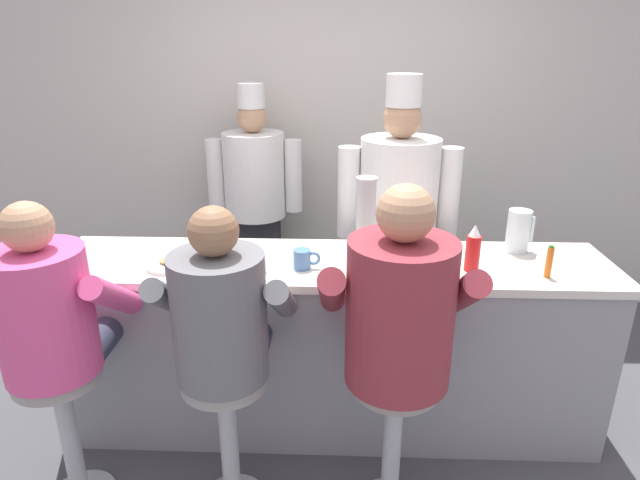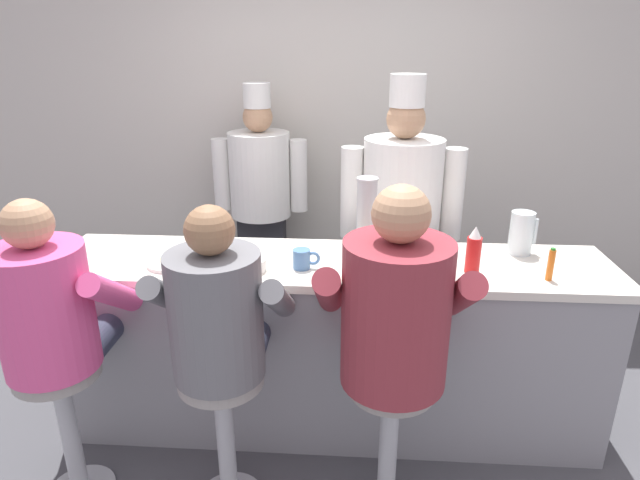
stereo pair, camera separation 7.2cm
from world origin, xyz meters
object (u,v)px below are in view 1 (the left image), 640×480
Objects in this scene: ketchup_bottle_red at (473,249)px; mustard_bottle_yellow at (362,258)px; water_pitcher_clear at (518,231)px; cook_in_whites_near at (255,195)px; cup_stack_steel at (366,217)px; diner_seated_grey at (222,327)px; diner_seated_maroon at (398,320)px; coffee_mug_blue at (303,259)px; cook_in_whites_far at (397,218)px; cereal_bowl at (250,266)px; napkin_dispenser_chrome at (428,265)px; breakfast_plate at (171,264)px; hot_sauce_bottle_orange at (549,262)px; diner_seated_pink at (51,322)px.

ketchup_bottle_red is 0.54m from mustard_bottle_yellow.
cook_in_whites_near reaches higher than water_pitcher_clear.
diner_seated_grey reaches higher than cup_stack_steel.
water_pitcher_clear is 0.15× the size of diner_seated_maroon.
coffee_mug_blue is 0.84m from cook_in_whites_far.
cereal_bowl is at bearing -157.52° from cup_stack_steel.
cereal_bowl is 1.06× the size of napkin_dispenser_chrome.
cook_in_whites_far reaches higher than napkin_dispenser_chrome.
breakfast_plate is 1.33m from cook_in_whites_far.
hot_sauce_bottle_orange is at bearing -11.09° from ketchup_bottle_red.
diner_seated_pink is 1.01× the size of diner_seated_grey.
mustard_bottle_yellow is 0.96× the size of water_pitcher_clear.
diner_seated_maroon reaches higher than ketchup_bottle_red.
hot_sauce_bottle_orange is 0.71× the size of water_pitcher_clear.
water_pitcher_clear is at bearing -34.46° from cook_in_whites_near.
ketchup_bottle_red reaches higher than breakfast_plate.
diner_seated_grey is (-1.09, -0.48, -0.16)m from ketchup_bottle_red.
water_pitcher_clear is at bearing 35.91° from napkin_dispenser_chrome.
cook_in_whites_far is at bearing 52.44° from coffee_mug_blue.
diner_seated_pink is 0.83× the size of cook_in_whites_near.
ketchup_bottle_red is 0.16× the size of diner_seated_grey.
diner_seated_maroon reaches higher than cereal_bowl.
cook_in_whites_near reaches higher than cereal_bowl.
breakfast_plate is 0.17× the size of diner_seated_pink.
cook_in_whites_near reaches higher than napkin_dispenser_chrome.
diner_seated_grey is at bearing -179.59° from diner_seated_maroon.
cereal_bowl is at bearing -6.50° from breakfast_plate.
water_pitcher_clear is at bearing 13.09° from cereal_bowl.
diner_seated_maroon is 1.13m from cook_in_whites_far.
diner_seated_maroon is at bearing -132.88° from water_pitcher_clear.
diner_seated_maroon is at bearing -114.81° from napkin_dispenser_chrome.
diner_seated_pink is (-2.08, -0.73, -0.16)m from water_pitcher_clear.
diner_seated_maroon is at bearing -150.63° from hot_sauce_bottle_orange.
cook_in_whites_far reaches higher than breakfast_plate.
breakfast_plate is at bearing 173.62° from mustard_bottle_yellow.
napkin_dispenser_chrome reaches higher than coffee_mug_blue.
cook_in_whites_near reaches higher than ketchup_bottle_red.
diner_seated_maroon reaches higher than coffee_mug_blue.
diner_seated_pink is (-1.27, -0.37, -0.15)m from mustard_bottle_yellow.
ketchup_bottle_red is 0.72m from cook_in_whites_far.
coffee_mug_blue reaches higher than cereal_bowl.
cereal_bowl is at bearing -82.34° from cook_in_whites_near.
ketchup_bottle_red is at bearing 26.77° from napkin_dispenser_chrome.
ketchup_bottle_red reaches higher than mustard_bottle_yellow.
hot_sauce_bottle_orange is 0.87m from cup_stack_steel.
diner_seated_maroon is 1.96m from cook_in_whites_near.
mustard_bottle_yellow is at bearing -107.26° from cook_in_whites_far.
diner_seated_pink is at bearing -153.39° from cup_stack_steel.
diner_seated_maroon is (-0.17, -0.36, -0.09)m from napkin_dispenser_chrome.
cup_stack_steel reaches higher than coffee_mug_blue.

